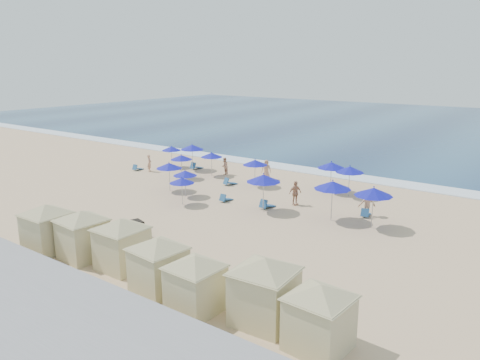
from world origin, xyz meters
name	(u,v)px	position (x,y,z in m)	size (l,w,h in m)	color
ground	(208,214)	(0.00, 0.00, 0.00)	(160.00, 160.00, 0.00)	tan
ocean	(431,127)	(0.00, 55.00, 0.03)	(160.00, 80.00, 0.06)	#0E294E
surf_line	(316,171)	(0.00, 15.50, 0.04)	(160.00, 2.50, 0.08)	white
seawall	(11,276)	(0.00, -13.50, 0.65)	(160.00, 6.10, 1.22)	gray
trash_bin	(135,229)	(-0.78, -5.72, 0.44)	(0.88, 0.88, 0.88)	black
cabana_0	(47,222)	(-2.76, -9.97, 1.63)	(4.54, 4.54, 2.85)	beige
cabana_1	(82,228)	(-0.43, -9.43, 1.61)	(4.47, 4.47, 2.81)	beige
cabana_2	(121,237)	(2.19, -9.07, 1.61)	(4.49, 4.49, 2.82)	beige
cabana_3	(158,258)	(5.34, -9.68, 1.57)	(4.34, 4.34, 2.73)	beige
cabana_4	(195,276)	(7.77, -9.99, 1.50)	(4.16, 4.16, 2.61)	beige
cabana_5	(265,282)	(10.51, -9.10, 1.69)	(4.69, 4.69, 2.95)	beige
cabana_6	(320,309)	(13.01, -9.41, 1.55)	(4.29, 4.29, 2.70)	beige
umbrella_0	(171,148)	(-12.22, 9.02, 1.85)	(1.88, 1.88, 2.14)	#A5A8AD
umbrella_1	(181,157)	(-8.24, 6.20, 1.90)	(1.92, 1.92, 2.19)	#A5A8AD
umbrella_2	(192,147)	(-9.77, 9.29, 2.19)	(2.22, 2.22, 2.53)	#A5A8AD
umbrella_3	(169,166)	(-6.22, 2.67, 2.03)	(2.05, 2.05, 2.34)	#A5A8AD
umbrella_4	(212,155)	(-6.79, 8.55, 1.91)	(1.93, 1.93, 2.20)	#A5A8AD
umbrella_5	(255,162)	(-1.57, 7.79, 2.00)	(2.03, 2.03, 2.31)	#A5A8AD
umbrella_6	(182,180)	(-2.82, 0.50, 1.77)	(1.80, 1.80, 2.05)	#A5A8AD
umbrella_7	(331,165)	(4.22, 9.77, 2.17)	(2.20, 2.20, 2.50)	#A5A8AD
umbrella_8	(264,178)	(2.65, 2.66, 2.31)	(2.34, 2.34, 2.66)	#A5A8AD
umbrella_9	(350,169)	(5.87, 9.45, 2.12)	(2.14, 2.14, 2.44)	#A5A8AD
umbrella_10	(374,192)	(9.85, 3.79, 2.29)	(2.32, 2.32, 2.64)	#A5A8AD
umbrella_11	(333,185)	(7.24, 3.63, 2.34)	(2.37, 2.37, 2.70)	#A5A8AD
umbrella_12	(185,173)	(-4.12, 2.23, 1.80)	(1.83, 1.83, 2.08)	#A5A8AD
beach_chair_0	(137,168)	(-13.90, 6.09, 0.21)	(0.56, 1.14, 0.61)	#22507D
beach_chair_1	(196,167)	(-9.76, 9.71, 0.25)	(0.68, 1.35, 0.72)	#22507D
beach_chair_2	(229,182)	(-3.54, 6.88, 0.23)	(0.83, 1.29, 0.66)	#22507D
beach_chair_3	(225,199)	(-0.86, 2.94, 0.21)	(0.52, 1.12, 0.61)	#22507D
beach_chair_4	(266,205)	(2.48, 3.32, 0.25)	(0.67, 1.33, 0.71)	#22507D
beach_chair_5	(366,213)	(8.75, 5.64, 0.22)	(0.74, 1.24, 0.64)	#22507D
beachgoer_0	(149,163)	(-12.57, 6.44, 0.80)	(0.58, 0.38, 1.60)	tan
beachgoer_1	(225,166)	(-6.15, 9.58, 0.79)	(0.76, 0.60, 1.57)	tan
beachgoer_2	(295,193)	(3.69, 5.17, 0.88)	(1.03, 0.43, 1.76)	tan
beachgoer_3	(367,203)	(8.70, 5.89, 0.89)	(1.15, 0.66, 1.77)	tan
beachgoer_4	(266,169)	(-2.23, 10.48, 0.85)	(0.83, 0.54, 1.70)	tan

